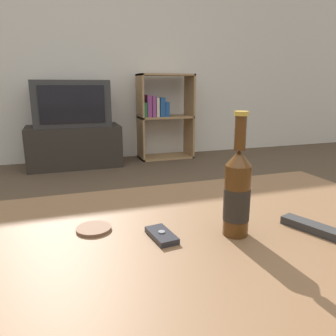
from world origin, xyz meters
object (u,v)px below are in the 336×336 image
object	(u,v)px
bookshelf	(162,114)
beer_bottle	(237,193)
television	(71,103)
remote_control	(315,228)
cell_phone	(161,234)
tv_stand	(74,146)

from	to	relation	value
bookshelf	beer_bottle	distance (m)	2.94
television	remote_control	bearing A→B (deg)	-81.18
beer_bottle	remote_control	xyz separation A→B (m)	(0.19, -0.05, -0.10)
remote_control	cell_phone	bearing A→B (deg)	145.43
tv_stand	cell_phone	xyz separation A→B (m)	(0.07, -2.72, 0.25)
tv_stand	television	distance (m)	0.43
television	bookshelf	distance (m)	0.97
tv_stand	bookshelf	size ratio (longest dim) A/B	0.98
remote_control	bookshelf	bearing A→B (deg)	59.50
television	remote_control	size ratio (longest dim) A/B	4.28
bookshelf	remote_control	xyz separation A→B (m)	(-0.53, -2.90, -0.04)
beer_bottle	remote_control	size ratio (longest dim) A/B	1.76
cell_phone	tv_stand	bearing A→B (deg)	84.08
television	remote_control	xyz separation A→B (m)	(0.44, -2.81, -0.17)
television	beer_bottle	xyz separation A→B (m)	(0.24, -2.76, -0.08)
bookshelf	remote_control	bearing A→B (deg)	-100.27
tv_stand	beer_bottle	world-z (taller)	beer_bottle
tv_stand	remote_control	bearing A→B (deg)	-81.19
television	bookshelf	bearing A→B (deg)	5.31
tv_stand	cell_phone	distance (m)	2.73
beer_bottle	cell_phone	world-z (taller)	beer_bottle
beer_bottle	cell_phone	size ratio (longest dim) A/B	2.87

